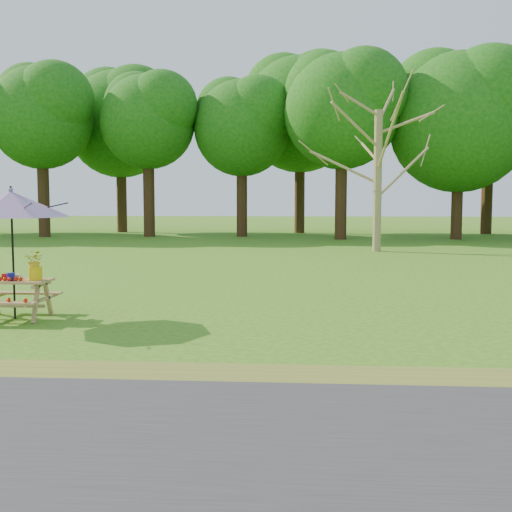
# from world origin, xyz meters

# --- Properties ---
(ground) EXTENTS (120.00, 120.00, 0.00)m
(ground) POSITION_xyz_m (0.00, 0.00, 0.00)
(ground) COLOR #2F7316
(ground) RESTS_ON ground
(road) EXTENTS (120.00, 4.00, 0.01)m
(road) POSITION_xyz_m (0.00, -5.00, 0.01)
(road) COLOR #313133
(road) RESTS_ON ground
(drygrass_strip) EXTENTS (120.00, 1.20, 0.01)m
(drygrass_strip) POSITION_xyz_m (0.00, -2.80, 0.00)
(drygrass_strip) COLOR olive
(drygrass_strip) RESTS_ON ground
(treeline) EXTENTS (60.00, 12.00, 16.00)m
(treeline) POSITION_xyz_m (0.00, 22.00, 8.00)
(treeline) COLOR #0F580F
(treeline) RESTS_ON ground
(bare_tree) EXTENTS (8.24, 8.24, 12.38)m
(bare_tree) POSITION_xyz_m (3.00, 14.77, 7.52)
(bare_tree) COLOR #8E754D
(bare_tree) RESTS_ON ground
(picnic_table) EXTENTS (1.20, 1.32, 0.67)m
(picnic_table) POSITION_xyz_m (-4.73, 0.50, 0.33)
(picnic_table) COLOR olive
(picnic_table) RESTS_ON ground
(patio_umbrella) EXTENTS (2.09, 2.09, 2.25)m
(patio_umbrella) POSITION_xyz_m (-4.73, 0.50, 1.95)
(patio_umbrella) COLOR black
(patio_umbrella) RESTS_ON ground
(produce_bins) EXTENTS (0.27, 0.42, 0.13)m
(produce_bins) POSITION_xyz_m (-4.77, 0.50, 0.72)
(produce_bins) COLOR #B5110E
(produce_bins) RESTS_ON picnic_table
(tomatoes_row) EXTENTS (0.77, 0.13, 0.07)m
(tomatoes_row) POSITION_xyz_m (-4.88, 0.32, 0.71)
(tomatoes_row) COLOR red
(tomatoes_row) RESTS_ON picnic_table
(flower_bucket) EXTENTS (0.30, 0.26, 0.50)m
(flower_bucket) POSITION_xyz_m (-4.34, 0.49, 0.94)
(flower_bucket) COLOR yellow
(flower_bucket) RESTS_ON picnic_table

